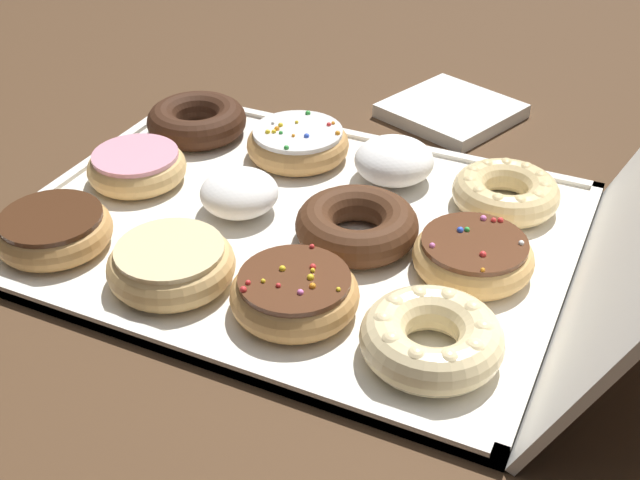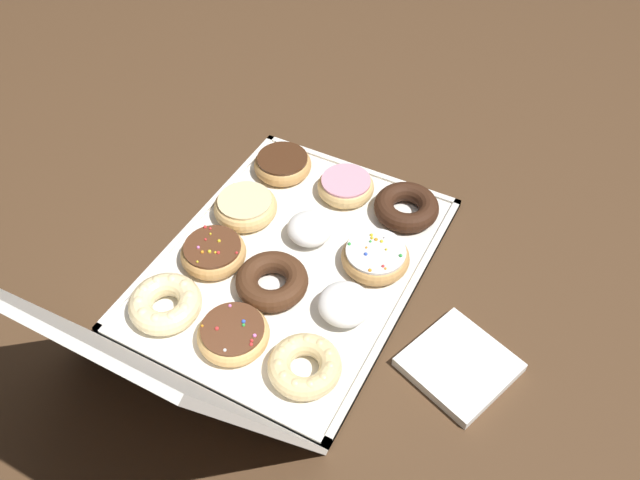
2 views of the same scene
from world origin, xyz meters
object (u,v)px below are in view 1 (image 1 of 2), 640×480
(chocolate_cake_ring_donut_0, at_px, (197,120))
(cruller_donut_9, at_px, (506,191))
(sprinkle_donut_10, at_px, (473,256))
(donut_box, at_px, (294,228))
(glazed_ring_donut_5, at_px, (171,264))
(pink_frosted_donut_1, at_px, (137,166))
(powdered_filled_donut_4, at_px, (237,195))
(sprinkle_donut_8, at_px, (295,293))
(powdered_filled_donut_6, at_px, (394,161))
(cruller_donut_11, at_px, (432,337))
(sprinkle_donut_3, at_px, (298,143))
(chocolate_cake_ring_donut_7, at_px, (356,226))
(napkin_stack, at_px, (451,111))
(chocolate_frosted_donut_2, at_px, (53,230))

(chocolate_cake_ring_donut_0, bearing_deg, cruller_donut_9, 89.31)
(sprinkle_donut_10, bearing_deg, donut_box, -90.36)
(glazed_ring_donut_5, relative_size, cruller_donut_9, 1.05)
(pink_frosted_donut_1, height_order, glazed_ring_donut_5, glazed_ring_donut_5)
(powdered_filled_donut_4, distance_m, sprinkle_donut_8, 0.17)
(donut_box, height_order, pink_frosted_donut_1, pink_frosted_donut_1)
(pink_frosted_donut_1, relative_size, powdered_filled_donut_6, 1.24)
(donut_box, bearing_deg, chocolate_cake_ring_donut_0, -123.46)
(powdered_filled_donut_4, distance_m, powdered_filled_donut_6, 0.18)
(pink_frosted_donut_1, xyz_separation_m, powdered_filled_donut_6, (-0.12, 0.25, 0.01))
(sprinkle_donut_8, bearing_deg, donut_box, -152.82)
(cruller_donut_9, height_order, cruller_donut_11, cruller_donut_11)
(pink_frosted_donut_1, relative_size, sprinkle_donut_10, 0.96)
(pink_frosted_donut_1, distance_m, sprinkle_donut_10, 0.38)
(pink_frosted_donut_1, relative_size, cruller_donut_9, 0.97)
(sprinkle_donut_3, bearing_deg, cruller_donut_11, 44.06)
(donut_box, distance_m, chocolate_cake_ring_donut_7, 0.07)
(napkin_stack, bearing_deg, cruller_donut_11, 15.48)
(cruller_donut_9, bearing_deg, pink_frosted_donut_1, -72.61)
(cruller_donut_9, bearing_deg, napkin_stack, -148.93)
(powdered_filled_donut_6, xyz_separation_m, sprinkle_donut_10, (0.13, 0.13, -0.01))
(chocolate_frosted_donut_2, bearing_deg, sprinkle_donut_8, 92.36)
(donut_box, distance_m, glazed_ring_donut_5, 0.15)
(cruller_donut_11, relative_size, napkin_stack, 0.82)
(sprinkle_donut_3, bearing_deg, sprinkle_donut_10, 62.04)
(donut_box, bearing_deg, napkin_stack, 168.94)
(pink_frosted_donut_1, height_order, sprinkle_donut_10, sprinkle_donut_10)
(chocolate_frosted_donut_2, distance_m, powdered_filled_donut_6, 0.36)
(chocolate_cake_ring_donut_0, bearing_deg, pink_frosted_donut_1, 0.38)
(glazed_ring_donut_5, height_order, sprinkle_donut_10, same)
(powdered_filled_donut_6, bearing_deg, pink_frosted_donut_1, -64.14)
(glazed_ring_donut_5, distance_m, powdered_filled_donut_6, 0.29)
(pink_frosted_donut_1, distance_m, powdered_filled_donut_4, 0.13)
(powdered_filled_donut_4, xyz_separation_m, powdered_filled_donut_6, (-0.13, 0.12, 0.00))
(cruller_donut_9, bearing_deg, chocolate_cake_ring_donut_7, -42.30)
(pink_frosted_donut_1, bearing_deg, powdered_filled_donut_6, 115.86)
(chocolate_cake_ring_donut_7, relative_size, sprinkle_donut_10, 1.07)
(powdered_filled_donut_4, bearing_deg, cruller_donut_11, 64.00)
(powdered_filled_donut_4, bearing_deg, napkin_stack, 159.14)
(pink_frosted_donut_1, xyz_separation_m, cruller_donut_9, (-0.12, 0.38, 0.00))
(sprinkle_donut_8, xyz_separation_m, cruller_donut_11, (0.01, 0.13, 0.00))
(sprinkle_donut_3, distance_m, cruller_donut_9, 0.24)
(chocolate_cake_ring_donut_0, distance_m, cruller_donut_9, 0.38)
(powdered_filled_donut_4, distance_m, napkin_stack, 0.36)
(donut_box, xyz_separation_m, sprinkle_donut_3, (-0.13, -0.06, 0.02))
(chocolate_cake_ring_donut_7, bearing_deg, powdered_filled_donut_6, -175.34)
(pink_frosted_donut_1, relative_size, sprinkle_donut_3, 0.92)
(glazed_ring_donut_5, bearing_deg, napkin_stack, 165.14)
(powdered_filled_donut_6, relative_size, chocolate_cake_ring_donut_7, 0.72)
(sprinkle_donut_8, bearing_deg, sprinkle_donut_3, -154.13)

